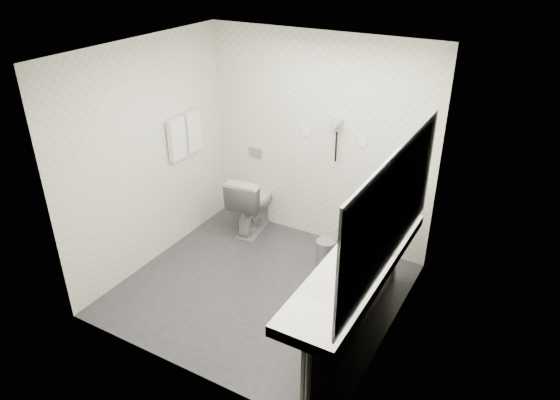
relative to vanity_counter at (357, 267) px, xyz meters
The scene contains 31 objects.
floor 1.39m from the vanity_counter, 169.92° to the left, with size 2.80×2.80×0.00m, color #2E2E34.
ceiling 2.05m from the vanity_counter, 169.92° to the left, with size 2.80×2.80×0.00m, color white.
wall_back 1.93m from the vanity_counter, 126.87° to the left, with size 2.80×2.80×0.00m, color white.
wall_front 1.64m from the vanity_counter, 135.64° to the right, with size 2.80×2.80×0.00m, color white.
wall_left 2.57m from the vanity_counter, behind, with size 2.60×2.60×0.00m, color white.
wall_right 0.56m from the vanity_counter, 36.03° to the left, with size 2.60×2.60×0.00m, color white.
vanity_counter is the anchor object (origin of this frame).
vanity_panel 0.43m from the vanity_counter, ahead, with size 0.03×2.15×0.75m, color gray.
vanity_post_near 1.12m from the vanity_counter, 86.97° to the right, with size 0.06×0.06×0.75m, color silver.
vanity_post_far 1.12m from the vanity_counter, 86.97° to the left, with size 0.06×0.06×0.75m, color silver.
mirror 0.70m from the vanity_counter, ahead, with size 0.02×2.20×1.05m, color #B2BCC6.
basin_near 0.65m from the vanity_counter, 90.00° to the right, with size 0.40×0.31×0.05m, color white.
basin_far 0.65m from the vanity_counter, 90.00° to the left, with size 0.40×0.31×0.05m, color white.
faucet_near 0.69m from the vanity_counter, 73.30° to the right, with size 0.04×0.04×0.15m, color silver.
faucet_far 0.69m from the vanity_counter, 73.30° to the left, with size 0.04×0.04×0.15m, color silver.
soap_bottle_a 0.18m from the vanity_counter, 42.23° to the left, with size 0.04×0.04×0.10m, color beige.
soap_bottle_b 0.24m from the vanity_counter, 67.88° to the left, with size 0.08×0.08×0.10m, color beige.
soap_bottle_c 0.18m from the vanity_counter, 10.25° to the right, with size 0.04×0.04×0.12m, color beige.
glass_left 0.37m from the vanity_counter, 51.56° to the left, with size 0.05×0.05×0.10m, color silver.
toilet 2.29m from the vanity_counter, 146.68° to the left, with size 0.44×0.77×0.78m, color white.
flush_plate 2.48m from the vanity_counter, 143.06° to the left, with size 0.18×0.02×0.12m, color #B2B5BA.
pedal_bin 1.35m from the vanity_counter, 127.35° to the left, with size 0.22×0.22×0.31m, color #B2B5BA.
bin_lid 1.28m from the vanity_counter, 127.35° to the left, with size 0.22×0.22×0.01m, color #B2B5BA.
towel_rail 2.69m from the vanity_counter, 163.14° to the left, with size 0.02×0.02×0.62m, color silver.
towel_near 2.59m from the vanity_counter, 166.10° to the left, with size 0.07×0.24×0.48m, color white.
towel_far 2.67m from the vanity_counter, 160.15° to the left, with size 0.07×0.24×0.48m, color white.
dryer_cradle 1.85m from the vanity_counter, 120.76° to the left, with size 0.10×0.04×0.14m, color #9B9CA1.
dryer_barrel 1.81m from the vanity_counter, 122.01° to the left, with size 0.08×0.08×0.14m, color #9B9CA1.
dryer_cord 1.76m from the vanity_counter, 121.02° to the left, with size 0.02×0.02×0.35m, color black.
switch_plate_a 2.04m from the vanity_counter, 130.59° to the left, with size 0.09×0.02×0.09m, color white.
switch_plate_b 1.69m from the vanity_counter, 111.13° to the left, with size 0.09×0.02×0.09m, color white.
Camera 1 is at (2.38, -3.77, 3.41)m, focal length 32.99 mm.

